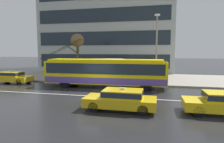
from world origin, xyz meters
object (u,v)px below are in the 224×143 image
object	(u,v)px
taxi_oncoming_near	(121,99)
pedestrian_approaching_curb	(116,72)
bus_shelter	(107,64)
street_tree_bare	(77,42)
taxi_queued_behind_bus	(12,77)
pedestrian_walking_past	(124,66)
trolleybus	(105,72)
street_lamp	(157,43)
pedestrian_at_shelter	(108,67)

from	to	relation	value
taxi_oncoming_near	pedestrian_approaching_curb	xyz separation A→B (m)	(-2.55, 10.66, 0.43)
bus_shelter	street_tree_bare	world-z (taller)	street_tree_bare
taxi_oncoming_near	street_tree_bare	world-z (taller)	street_tree_bare
pedestrian_approaching_curb	street_tree_bare	size ratio (longest dim) A/B	0.30
pedestrian_approaching_curb	street_tree_bare	world-z (taller)	street_tree_bare
taxi_queued_behind_bus	pedestrian_walking_past	xyz separation A→B (m)	(11.94, 4.17, 1.09)
bus_shelter	taxi_oncoming_near	bearing A→B (deg)	-70.95
trolleybus	pedestrian_walking_past	bearing A→B (deg)	75.64
street_lamp	street_tree_bare	xyz separation A→B (m)	(-9.42, 1.35, 0.25)
trolleybus	taxi_queued_behind_bus	distance (m)	10.87
pedestrian_at_shelter	street_lamp	xyz separation A→B (m)	(5.43, -0.99, 2.69)
taxi_oncoming_near	taxi_queued_behind_bus	size ratio (longest dim) A/B	1.04
taxi_oncoming_near	pedestrian_approaching_curb	distance (m)	10.97
taxi_queued_behind_bus	pedestrian_at_shelter	distance (m)	10.87
pedestrian_at_shelter	pedestrian_approaching_curb	world-z (taller)	pedestrian_at_shelter
trolleybus	street_tree_bare	xyz separation A→B (m)	(-4.57, 4.00, 3.10)
trolleybus	bus_shelter	distance (m)	3.16
trolleybus	street_lamp	size ratio (longest dim) A/B	1.76
taxi_oncoming_near	street_lamp	bearing A→B (deg)	78.51
pedestrian_walking_past	street_lamp	world-z (taller)	street_lamp
trolleybus	pedestrian_approaching_curb	world-z (taller)	trolleybus
taxi_oncoming_near	bus_shelter	bearing A→B (deg)	109.05
trolleybus	taxi_oncoming_near	distance (m)	7.70
taxi_queued_behind_bus	taxi_oncoming_near	bearing A→B (deg)	-27.88
bus_shelter	pedestrian_approaching_curb	xyz separation A→B (m)	(0.95, 0.52, -0.94)
street_tree_bare	bus_shelter	bearing A→B (deg)	-13.65
bus_shelter	pedestrian_walking_past	distance (m)	2.18
pedestrian_at_shelter	pedestrian_walking_past	xyz separation A→B (m)	(1.70, 0.68, 0.10)
taxi_queued_behind_bus	pedestrian_at_shelter	bearing A→B (deg)	18.78
trolleybus	pedestrian_walking_past	size ratio (longest dim) A/B	6.29
taxi_queued_behind_bus	street_lamp	bearing A→B (deg)	9.05
taxi_oncoming_near	taxi_queued_behind_bus	bearing A→B (deg)	152.12
trolleybus	street_lamp	xyz separation A→B (m)	(4.85, 2.65, 2.84)
pedestrian_at_shelter	street_tree_bare	distance (m)	4.97
taxi_oncoming_near	pedestrian_at_shelter	world-z (taller)	pedestrian_at_shelter
pedestrian_approaching_curb	pedestrian_walking_past	distance (m)	1.28
bus_shelter	pedestrian_at_shelter	xyz separation A→B (m)	(0.05, 0.59, -0.38)
pedestrian_at_shelter	taxi_oncoming_near	bearing A→B (deg)	-72.17
taxi_oncoming_near	street_tree_bare	size ratio (longest dim) A/B	0.79
pedestrian_at_shelter	pedestrian_approaching_curb	bearing A→B (deg)	-4.77
bus_shelter	pedestrian_walking_past	xyz separation A→B (m)	(1.74, 1.27, -0.28)
bus_shelter	street_lamp	bearing A→B (deg)	-4.13
pedestrian_approaching_curb	taxi_queued_behind_bus	bearing A→B (deg)	-163.01
street_tree_bare	taxi_queued_behind_bus	bearing A→B (deg)	-148.45
pedestrian_at_shelter	pedestrian_walking_past	bearing A→B (deg)	21.97
street_lamp	street_tree_bare	world-z (taller)	street_lamp
taxi_queued_behind_bus	street_tree_bare	world-z (taller)	street_tree_bare
pedestrian_walking_past	street_lamp	distance (m)	4.85
pedestrian_at_shelter	pedestrian_walking_past	distance (m)	1.83
bus_shelter	street_lamp	distance (m)	5.96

